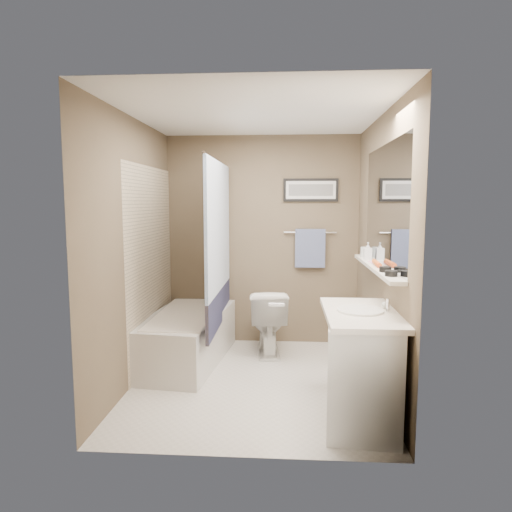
# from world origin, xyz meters

# --- Properties ---
(ground) EXTENTS (2.50, 2.50, 0.00)m
(ground) POSITION_xyz_m (0.00, 0.00, 0.00)
(ground) COLOR silver
(ground) RESTS_ON ground
(ceiling) EXTENTS (2.20, 2.50, 0.04)m
(ceiling) POSITION_xyz_m (0.00, 0.00, 2.38)
(ceiling) COLOR white
(ceiling) RESTS_ON wall_back
(wall_back) EXTENTS (2.20, 0.04, 2.40)m
(wall_back) POSITION_xyz_m (0.00, 1.23, 1.20)
(wall_back) COLOR brown
(wall_back) RESTS_ON ground
(wall_front) EXTENTS (2.20, 0.04, 2.40)m
(wall_front) POSITION_xyz_m (0.00, -1.23, 1.20)
(wall_front) COLOR brown
(wall_front) RESTS_ON ground
(wall_left) EXTENTS (0.04, 2.50, 2.40)m
(wall_left) POSITION_xyz_m (-1.08, 0.00, 1.20)
(wall_left) COLOR brown
(wall_left) RESTS_ON ground
(wall_right) EXTENTS (0.04, 2.50, 2.40)m
(wall_right) POSITION_xyz_m (1.08, 0.00, 1.20)
(wall_right) COLOR brown
(wall_right) RESTS_ON ground
(tile_surround) EXTENTS (0.02, 1.55, 2.00)m
(tile_surround) POSITION_xyz_m (-1.09, 0.50, 1.00)
(tile_surround) COLOR beige
(tile_surround) RESTS_ON wall_left
(curtain_rod) EXTENTS (0.02, 1.55, 0.02)m
(curtain_rod) POSITION_xyz_m (-0.40, 0.50, 2.05)
(curtain_rod) COLOR silver
(curtain_rod) RESTS_ON wall_left
(curtain_upper) EXTENTS (0.03, 1.45, 1.28)m
(curtain_upper) POSITION_xyz_m (-0.40, 0.50, 1.40)
(curtain_upper) COLOR white
(curtain_upper) RESTS_ON curtain_rod
(curtain_lower) EXTENTS (0.03, 1.45, 0.36)m
(curtain_lower) POSITION_xyz_m (-0.40, 0.50, 0.58)
(curtain_lower) COLOR #262847
(curtain_lower) RESTS_ON curtain_rod
(mirror) EXTENTS (0.02, 1.60, 1.00)m
(mirror) POSITION_xyz_m (1.09, -0.15, 1.62)
(mirror) COLOR silver
(mirror) RESTS_ON wall_right
(shelf) EXTENTS (0.12, 1.60, 0.03)m
(shelf) POSITION_xyz_m (1.04, -0.15, 1.10)
(shelf) COLOR silver
(shelf) RESTS_ON wall_right
(towel_bar) EXTENTS (0.60, 0.02, 0.02)m
(towel_bar) POSITION_xyz_m (0.55, 1.22, 1.30)
(towel_bar) COLOR silver
(towel_bar) RESTS_ON wall_back
(towel) EXTENTS (0.34, 0.05, 0.44)m
(towel) POSITION_xyz_m (0.55, 1.20, 1.12)
(towel) COLOR #8291BD
(towel) RESTS_ON towel_bar
(art_frame) EXTENTS (0.62, 0.02, 0.26)m
(art_frame) POSITION_xyz_m (0.55, 1.23, 1.78)
(art_frame) COLOR black
(art_frame) RESTS_ON wall_back
(art_mat) EXTENTS (0.56, 0.00, 0.20)m
(art_mat) POSITION_xyz_m (0.55, 1.22, 1.78)
(art_mat) COLOR white
(art_mat) RESTS_ON art_frame
(art_image) EXTENTS (0.50, 0.00, 0.13)m
(art_image) POSITION_xyz_m (0.55, 1.22, 1.78)
(art_image) COLOR #595959
(art_image) RESTS_ON art_mat
(door) EXTENTS (0.80, 0.02, 2.00)m
(door) POSITION_xyz_m (0.55, -1.24, 1.00)
(door) COLOR silver
(door) RESTS_ON wall_front
(door_handle) EXTENTS (0.10, 0.02, 0.02)m
(door_handle) POSITION_xyz_m (0.22, -1.19, 1.00)
(door_handle) COLOR silver
(door_handle) RESTS_ON door
(bathtub) EXTENTS (0.86, 1.57, 0.50)m
(bathtub) POSITION_xyz_m (-0.75, 0.50, 0.25)
(bathtub) COLOR silver
(bathtub) RESTS_ON ground
(tub_rim) EXTENTS (0.56, 1.36, 0.02)m
(tub_rim) POSITION_xyz_m (-0.75, 0.50, 0.50)
(tub_rim) COLOR white
(tub_rim) RESTS_ON bathtub
(toilet) EXTENTS (0.46, 0.73, 0.71)m
(toilet) POSITION_xyz_m (0.08, 0.83, 0.36)
(toilet) COLOR white
(toilet) RESTS_ON ground
(vanity) EXTENTS (0.58, 0.94, 0.80)m
(vanity) POSITION_xyz_m (0.85, -0.67, 0.40)
(vanity) COLOR white
(vanity) RESTS_ON ground
(countertop) EXTENTS (0.54, 0.96, 0.04)m
(countertop) POSITION_xyz_m (0.84, -0.67, 0.82)
(countertop) COLOR white
(countertop) RESTS_ON vanity
(sink_basin) EXTENTS (0.34, 0.34, 0.01)m
(sink_basin) POSITION_xyz_m (0.83, -0.67, 0.85)
(sink_basin) COLOR white
(sink_basin) RESTS_ON countertop
(faucet_spout) EXTENTS (0.02, 0.02, 0.10)m
(faucet_spout) POSITION_xyz_m (1.03, -0.67, 0.89)
(faucet_spout) COLOR silver
(faucet_spout) RESTS_ON countertop
(faucet_knob) EXTENTS (0.05, 0.05, 0.05)m
(faucet_knob) POSITION_xyz_m (1.03, -0.57, 0.87)
(faucet_knob) COLOR white
(faucet_knob) RESTS_ON countertop
(candle_bowl_near) EXTENTS (0.09, 0.09, 0.04)m
(candle_bowl_near) POSITION_xyz_m (1.04, -0.72, 1.14)
(candle_bowl_near) COLOR black
(candle_bowl_near) RESTS_ON shelf
(candle_bowl_far) EXTENTS (0.09, 0.09, 0.04)m
(candle_bowl_far) POSITION_xyz_m (1.04, -0.51, 1.14)
(candle_bowl_far) COLOR black
(candle_bowl_far) RESTS_ON shelf
(hair_brush_front) EXTENTS (0.05, 0.22, 0.04)m
(hair_brush_front) POSITION_xyz_m (1.04, -0.21, 1.14)
(hair_brush_front) COLOR #D34E1D
(hair_brush_front) RESTS_ON shelf
(hair_brush_back) EXTENTS (0.05, 0.22, 0.04)m
(hair_brush_back) POSITION_xyz_m (1.04, -0.15, 1.14)
(hair_brush_back) COLOR #C3551B
(hair_brush_back) RESTS_ON shelf
(pink_comb) EXTENTS (0.05, 0.16, 0.01)m
(pink_comb) POSITION_xyz_m (1.04, 0.00, 1.12)
(pink_comb) COLOR pink
(pink_comb) RESTS_ON shelf
(glass_jar) EXTENTS (0.08, 0.08, 0.10)m
(glass_jar) POSITION_xyz_m (1.04, 0.42, 1.17)
(glass_jar) COLOR silver
(glass_jar) RESTS_ON shelf
(soap_bottle) EXTENTS (0.07, 0.07, 0.16)m
(soap_bottle) POSITION_xyz_m (1.04, 0.25, 1.19)
(soap_bottle) COLOR #999999
(soap_bottle) RESTS_ON shelf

